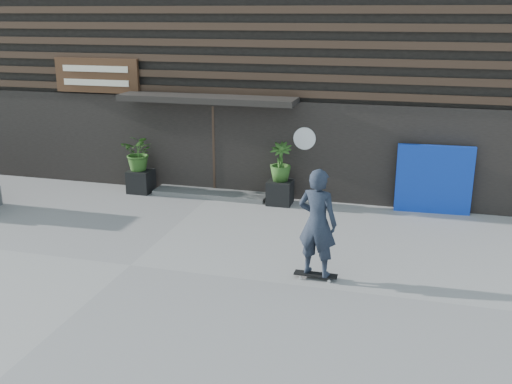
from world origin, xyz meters
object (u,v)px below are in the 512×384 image
(planter_pot_left, at_px, (141,181))
(skateboarder, at_px, (317,223))
(blue_tarp, at_px, (434,180))
(planter_pot_right, at_px, (280,192))

(planter_pot_left, bearing_deg, skateboarder, -36.88)
(blue_tarp, distance_m, skateboarder, 4.82)
(blue_tarp, height_order, skateboarder, skateboarder)
(planter_pot_right, bearing_deg, skateboarder, -68.43)
(planter_pot_left, relative_size, blue_tarp, 0.34)
(planter_pot_right, distance_m, skateboarder, 4.42)
(blue_tarp, bearing_deg, planter_pot_right, -177.97)
(planter_pot_right, height_order, skateboarder, skateboarder)
(planter_pot_left, relative_size, skateboarder, 0.29)
(blue_tarp, relative_size, skateboarder, 0.85)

